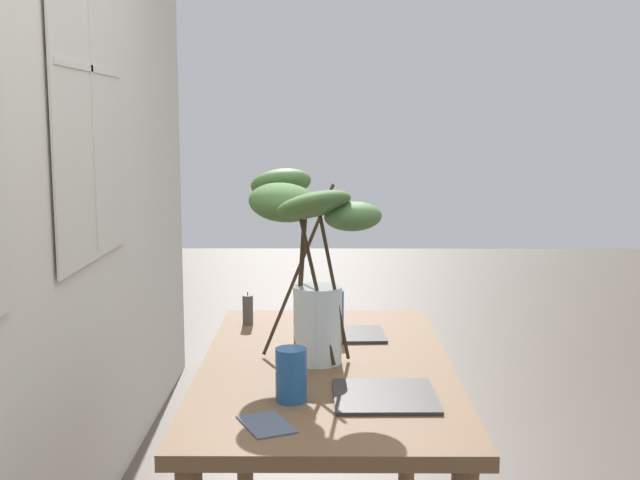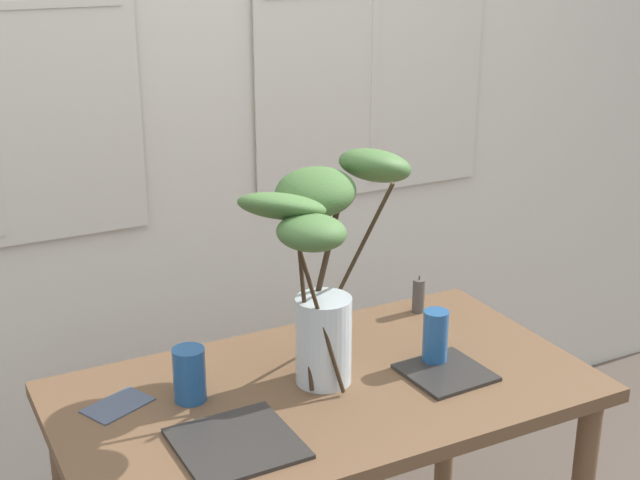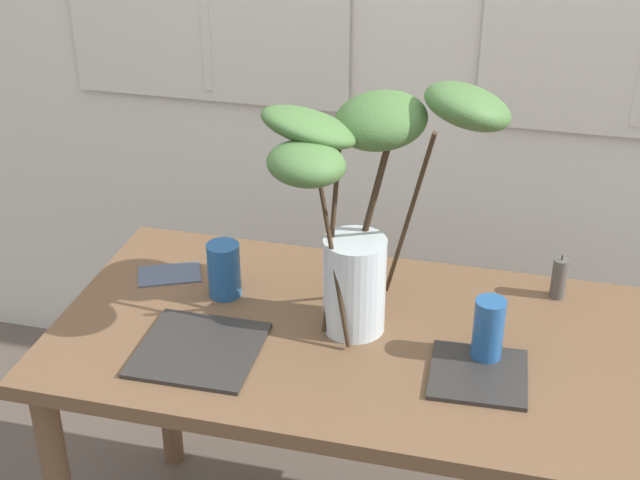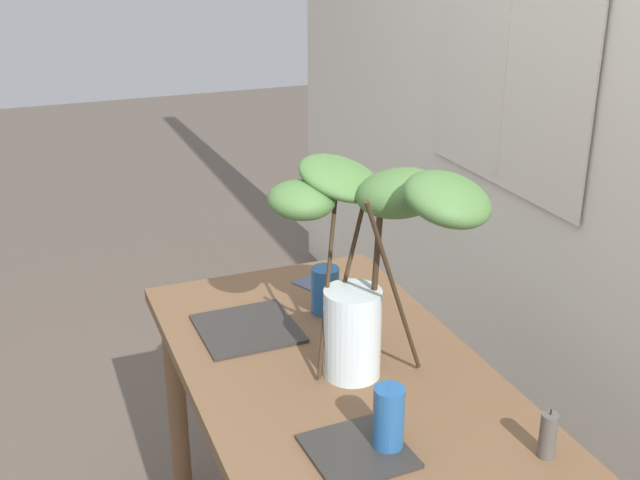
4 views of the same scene
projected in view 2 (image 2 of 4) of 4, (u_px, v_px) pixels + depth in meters
name	position (u px, v px, depth m)	size (l,w,h in m)	color
back_wall_with_windows	(190.00, 65.00, 2.73)	(4.85, 0.14, 2.86)	silver
dining_table	(325.00, 423.00, 2.23)	(1.32, 0.72, 0.77)	brown
vase_with_branches	(323.00, 245.00, 2.14)	(0.55, 0.45, 0.57)	silver
drinking_glass_blue_left	(189.00, 375.00, 2.11)	(0.08, 0.08, 0.13)	#235693
drinking_glass_blue_right	(435.00, 337.00, 2.29)	(0.07, 0.07, 0.15)	#235693
plate_square_left	(237.00, 443.00, 1.94)	(0.26, 0.26, 0.01)	#2D2B28
plate_square_right	(446.00, 373.00, 2.25)	(0.20, 0.20, 0.01)	#2D2B28
napkin_folded	(118.00, 405.00, 2.10)	(0.15, 0.10, 0.00)	#4C566B
pillar_candle	(419.00, 296.00, 2.60)	(0.04, 0.04, 0.11)	#514C47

